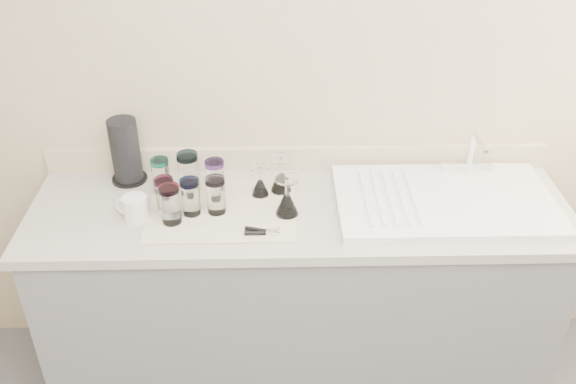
{
  "coord_description": "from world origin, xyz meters",
  "views": [
    {
      "loc": [
        -0.09,
        -0.82,
        2.27
      ],
      "look_at": [
        -0.05,
        1.15,
        1.0
      ],
      "focal_mm": 40.0,
      "sensor_mm": 36.0,
      "label": 1
    }
  ],
  "objects_px": {
    "sink_unit": "(445,200)",
    "can_opener": "(262,232)",
    "white_mug": "(135,208)",
    "tumbler_extra": "(170,204)",
    "goblet_back_left": "(260,185)",
    "tumbler_cyan": "(189,173)",
    "goblet_back_right": "(281,179)",
    "tumbler_teal": "(161,175)",
    "tumbler_lavender": "(216,195)",
    "goblet_front_right": "(287,202)",
    "paper_towel_roll": "(126,152)",
    "tumbler_purple": "(215,178)",
    "tumbler_magenta": "(165,195)",
    "tumbler_blue": "(191,197)"
  },
  "relations": [
    {
      "from": "tumbler_cyan",
      "to": "goblet_back_right",
      "type": "bearing_deg",
      "value": -0.38
    },
    {
      "from": "tumbler_extra",
      "to": "goblet_front_right",
      "type": "height_order",
      "value": "goblet_front_right"
    },
    {
      "from": "goblet_front_right",
      "to": "white_mug",
      "type": "xyz_separation_m",
      "value": [
        -0.56,
        -0.01,
        -0.01
      ]
    },
    {
      "from": "tumbler_extra",
      "to": "tumbler_blue",
      "type": "bearing_deg",
      "value": 39.03
    },
    {
      "from": "tumbler_purple",
      "to": "paper_towel_roll",
      "type": "xyz_separation_m",
      "value": [
        -0.36,
        0.13,
        0.05
      ]
    },
    {
      "from": "sink_unit",
      "to": "can_opener",
      "type": "relative_size",
      "value": 6.39
    },
    {
      "from": "can_opener",
      "to": "tumbler_extra",
      "type": "bearing_deg",
      "value": 166.03
    },
    {
      "from": "goblet_back_right",
      "to": "goblet_front_right",
      "type": "relative_size",
      "value": 0.95
    },
    {
      "from": "tumbler_cyan",
      "to": "goblet_back_left",
      "type": "bearing_deg",
      "value": -6.61
    },
    {
      "from": "tumbler_magenta",
      "to": "goblet_front_right",
      "type": "xyz_separation_m",
      "value": [
        0.45,
        -0.02,
        -0.02
      ]
    },
    {
      "from": "tumbler_purple",
      "to": "tumbler_cyan",
      "type": "bearing_deg",
      "value": 165.6
    },
    {
      "from": "tumbler_purple",
      "to": "white_mug",
      "type": "relative_size",
      "value": 1.06
    },
    {
      "from": "tumbler_magenta",
      "to": "can_opener",
      "type": "bearing_deg",
      "value": -22.6
    },
    {
      "from": "sink_unit",
      "to": "white_mug",
      "type": "bearing_deg",
      "value": -176.65
    },
    {
      "from": "tumbler_blue",
      "to": "white_mug",
      "type": "distance_m",
      "value": 0.21
    },
    {
      "from": "sink_unit",
      "to": "white_mug",
      "type": "relative_size",
      "value": 5.93
    },
    {
      "from": "paper_towel_roll",
      "to": "goblet_back_left",
      "type": "bearing_deg",
      "value": -14.04
    },
    {
      "from": "tumbler_blue",
      "to": "sink_unit",
      "type": "bearing_deg",
      "value": 2.71
    },
    {
      "from": "tumbler_teal",
      "to": "goblet_front_right",
      "type": "xyz_separation_m",
      "value": [
        0.49,
        -0.17,
        -0.02
      ]
    },
    {
      "from": "sink_unit",
      "to": "goblet_back_left",
      "type": "xyz_separation_m",
      "value": [
        -0.7,
        0.08,
        0.03
      ]
    },
    {
      "from": "can_opener",
      "to": "goblet_back_left",
      "type": "bearing_deg",
      "value": 92.46
    },
    {
      "from": "goblet_back_left",
      "to": "goblet_back_right",
      "type": "distance_m",
      "value": 0.09
    },
    {
      "from": "tumbler_cyan",
      "to": "tumbler_purple",
      "type": "xyz_separation_m",
      "value": [
        0.1,
        -0.03,
        -0.01
      ]
    },
    {
      "from": "goblet_back_left",
      "to": "can_opener",
      "type": "bearing_deg",
      "value": -87.54
    },
    {
      "from": "sink_unit",
      "to": "tumbler_magenta",
      "type": "distance_m",
      "value": 1.05
    },
    {
      "from": "paper_towel_roll",
      "to": "tumbler_purple",
      "type": "bearing_deg",
      "value": -19.52
    },
    {
      "from": "tumbler_purple",
      "to": "goblet_back_left",
      "type": "distance_m",
      "value": 0.17
    },
    {
      "from": "tumbler_magenta",
      "to": "goblet_front_right",
      "type": "relative_size",
      "value": 0.91
    },
    {
      "from": "tumbler_teal",
      "to": "tumbler_magenta",
      "type": "relative_size",
      "value": 1.0
    },
    {
      "from": "tumbler_teal",
      "to": "tumbler_extra",
      "type": "bearing_deg",
      "value": -72.86
    },
    {
      "from": "tumbler_lavender",
      "to": "goblet_back_left",
      "type": "bearing_deg",
      "value": 35.54
    },
    {
      "from": "tumbler_cyan",
      "to": "goblet_back_left",
      "type": "distance_m",
      "value": 0.28
    },
    {
      "from": "tumbler_lavender",
      "to": "tumbler_cyan",
      "type": "bearing_deg",
      "value": 128.23
    },
    {
      "from": "tumbler_teal",
      "to": "tumbler_extra",
      "type": "distance_m",
      "value": 0.22
    },
    {
      "from": "sink_unit",
      "to": "tumbler_teal",
      "type": "bearing_deg",
      "value": 174.23
    },
    {
      "from": "tumbler_teal",
      "to": "goblet_back_right",
      "type": "relative_size",
      "value": 0.96
    },
    {
      "from": "tumbler_blue",
      "to": "tumbler_extra",
      "type": "bearing_deg",
      "value": -140.97
    },
    {
      "from": "tumbler_blue",
      "to": "goblet_front_right",
      "type": "xyz_separation_m",
      "value": [
        0.35,
        -0.01,
        -0.02
      ]
    },
    {
      "from": "sink_unit",
      "to": "tumbler_extra",
      "type": "xyz_separation_m",
      "value": [
        -1.02,
        -0.1,
        0.07
      ]
    },
    {
      "from": "paper_towel_roll",
      "to": "tumbler_teal",
      "type": "bearing_deg",
      "value": -33.98
    },
    {
      "from": "tumbler_magenta",
      "to": "goblet_back_left",
      "type": "height_order",
      "value": "tumbler_magenta"
    },
    {
      "from": "tumbler_lavender",
      "to": "goblet_back_right",
      "type": "xyz_separation_m",
      "value": [
        0.24,
        0.14,
        -0.02
      ]
    },
    {
      "from": "tumbler_extra",
      "to": "can_opener",
      "type": "relative_size",
      "value": 1.18
    },
    {
      "from": "goblet_back_right",
      "to": "goblet_front_right",
      "type": "height_order",
      "value": "goblet_front_right"
    },
    {
      "from": "tumbler_purple",
      "to": "tumbler_lavender",
      "type": "relative_size",
      "value": 1.02
    },
    {
      "from": "tumbler_extra",
      "to": "goblet_back_left",
      "type": "distance_m",
      "value": 0.37
    },
    {
      "from": "tumbler_purple",
      "to": "goblet_front_right",
      "type": "bearing_deg",
      "value": -26.95
    },
    {
      "from": "tumbler_cyan",
      "to": "tumbler_magenta",
      "type": "relative_size",
      "value": 1.16
    },
    {
      "from": "sink_unit",
      "to": "tumbler_cyan",
      "type": "xyz_separation_m",
      "value": [
        -0.98,
        0.11,
        0.07
      ]
    },
    {
      "from": "white_mug",
      "to": "tumbler_cyan",
      "type": "bearing_deg",
      "value": 44.33
    }
  ]
}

